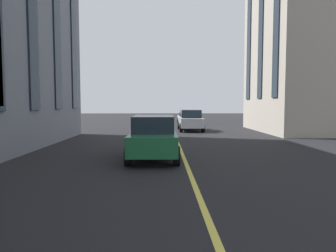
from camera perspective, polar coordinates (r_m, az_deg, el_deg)
name	(u,v)px	position (r m, az deg, el deg)	size (l,w,h in m)	color
lane_centre_line	(177,141)	(20.02, 1.71, -2.75)	(80.00, 0.16, 0.01)	#D8C64C
car_green_parked_b	(154,137)	(13.42, -2.71, -1.99)	(4.70, 2.14, 1.88)	#1E6038
car_silver_oncoming	(190,120)	(27.63, 4.19, 1.14)	(4.70, 2.14, 1.88)	#B7BABF
car_white_parked_a	(185,117)	(39.24, 3.24, 1.62)	(4.40, 1.95, 1.37)	silver
building_right_near	(333,11)	(31.22, 28.34, 18.35)	(10.81, 12.29, 20.66)	#A89E8E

